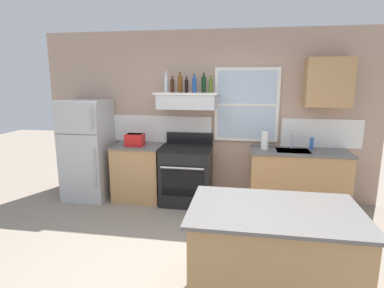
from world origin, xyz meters
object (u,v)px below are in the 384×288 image
object	(u,v)px
bottle_balsamic_dark	(187,86)
kitchen_island	(272,259)
bottle_olive_oil_square	(211,85)
paper_towel_roll	(265,140)
toaster	(135,140)
bottle_amber_wine	(180,84)
bottle_brown_stout	(172,86)
dish_soap_bottle	(312,144)
refrigerator	(88,149)
bottle_blue_liqueur	(194,85)
bottle_dark_green_wine	(204,84)
bottle_clear_tall	(166,83)
stove_range	(187,174)

from	to	relation	value
bottle_balsamic_dark	kitchen_island	bearing A→B (deg)	-62.89
bottle_olive_oil_square	kitchen_island	world-z (taller)	bottle_olive_oil_square
paper_towel_roll	kitchen_island	bearing A→B (deg)	-90.92
toaster	bottle_amber_wine	bearing A→B (deg)	10.73
bottle_brown_stout	bottle_amber_wine	bearing A→B (deg)	1.06
toaster	dish_soap_bottle	bearing A→B (deg)	3.74
refrigerator	bottle_blue_liqueur	size ratio (longest dim) A/B	5.87
refrigerator	paper_towel_roll	bearing A→B (deg)	1.22
bottle_balsamic_dark	bottle_dark_green_wine	xyz separation A→B (m)	(0.25, 0.09, 0.02)
kitchen_island	bottle_clear_tall	bearing A→B (deg)	122.58
stove_range	bottle_dark_green_wine	bearing A→B (deg)	31.14
toaster	bottle_dark_green_wine	bearing A→B (deg)	9.93
kitchen_island	paper_towel_roll	bearing A→B (deg)	89.08
bottle_brown_stout	bottle_balsamic_dark	world-z (taller)	bottle_brown_stout
bottle_brown_stout	bottle_olive_oil_square	bearing A→B (deg)	1.38
bottle_olive_oil_square	paper_towel_roll	world-z (taller)	bottle_olive_oil_square
refrigerator	bottle_clear_tall	size ratio (longest dim) A/B	5.11
refrigerator	stove_range	xyz separation A→B (m)	(1.65, 0.02, -0.35)
bottle_clear_tall	kitchen_island	world-z (taller)	bottle_clear_tall
bottle_blue_liqueur	paper_towel_roll	world-z (taller)	bottle_blue_liqueur
paper_towel_roll	kitchen_island	xyz separation A→B (m)	(-0.04, -2.24, -0.59)
bottle_amber_wine	kitchen_island	world-z (taller)	bottle_amber_wine
bottle_brown_stout	paper_towel_roll	xyz separation A→B (m)	(1.42, -0.06, -0.80)
bottle_amber_wine	bottle_balsamic_dark	world-z (taller)	bottle_amber_wine
bottle_dark_green_wine	dish_soap_bottle	bearing A→B (deg)	-0.35
bottle_balsamic_dark	dish_soap_bottle	xyz separation A→B (m)	(1.89, 0.08, -0.85)
refrigerator	dish_soap_bottle	distance (m)	3.54
bottle_olive_oil_square	stove_range	bearing A→B (deg)	-163.21
bottle_blue_liqueur	bottle_olive_oil_square	size ratio (longest dim) A/B	1.09
stove_range	kitchen_island	distance (m)	2.49
bottle_olive_oil_square	bottle_clear_tall	bearing A→B (deg)	177.83
paper_towel_roll	bottle_balsamic_dark	bearing A→B (deg)	179.01
bottle_balsamic_dark	dish_soap_bottle	bearing A→B (deg)	2.40
stove_range	dish_soap_bottle	world-z (taller)	same
toaster	refrigerator	bearing A→B (deg)	178.85
bottle_brown_stout	bottle_blue_liqueur	distance (m)	0.35
paper_towel_roll	bottle_brown_stout	bearing A→B (deg)	177.77
bottle_amber_wine	bottle_olive_oil_square	bearing A→B (deg)	1.47
refrigerator	bottle_balsamic_dark	distance (m)	1.94
bottle_clear_tall	bottle_dark_green_wine	world-z (taller)	bottle_clear_tall
bottle_dark_green_wine	bottle_amber_wine	bearing A→B (deg)	-171.67
refrigerator	dish_soap_bottle	size ratio (longest dim) A/B	9.03
bottle_clear_tall	refrigerator	bearing A→B (deg)	-173.17
stove_range	kitchen_island	size ratio (longest dim) A/B	0.78
bottle_dark_green_wine	bottle_olive_oil_square	distance (m)	0.12
kitchen_island	bottle_balsamic_dark	bearing A→B (deg)	117.11
toaster	bottle_amber_wine	world-z (taller)	bottle_amber_wine
bottle_balsamic_dark	kitchen_island	distance (m)	2.90
stove_range	kitchen_island	xyz separation A→B (m)	(1.15, -2.21, -0.01)
bottle_blue_liqueur	dish_soap_bottle	xyz separation A→B (m)	(1.76, 0.09, -0.86)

